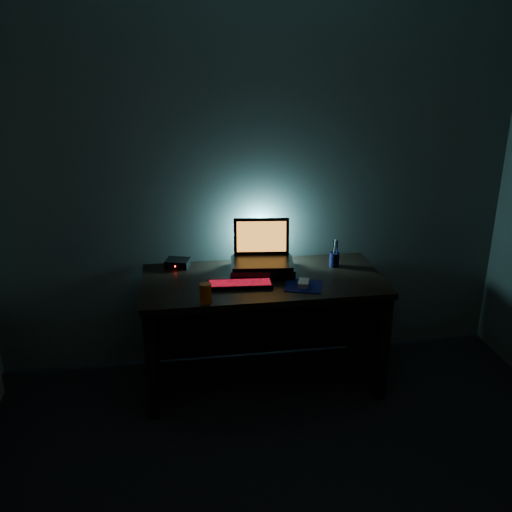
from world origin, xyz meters
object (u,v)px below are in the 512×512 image
(laptop, at_px, (262,252))
(router, at_px, (178,263))
(juice_glass, at_px, (206,293))
(mouse, at_px, (304,283))
(pen_cup, at_px, (334,259))
(keyboard, at_px, (240,284))

(laptop, bearing_deg, router, 173.67)
(juice_glass, xyz_separation_m, router, (-0.15, 0.57, -0.03))
(mouse, distance_m, pen_cup, 0.40)
(juice_glass, bearing_deg, laptop, 48.66)
(keyboard, relative_size, juice_glass, 3.49)
(pen_cup, bearing_deg, mouse, -133.24)
(juice_glass, distance_m, router, 0.59)
(pen_cup, height_order, router, pen_cup)
(keyboard, height_order, juice_glass, juice_glass)
(laptop, height_order, juice_glass, laptop)
(juice_glass, height_order, router, juice_glass)
(juice_glass, bearing_deg, router, 104.31)
(laptop, xyz_separation_m, router, (-0.54, 0.13, -0.10))
(router, bearing_deg, mouse, -13.74)
(laptop, distance_m, router, 0.56)
(juice_glass, bearing_deg, mouse, 12.94)
(laptop, height_order, keyboard, laptop)
(keyboard, distance_m, juice_glass, 0.30)
(keyboard, distance_m, mouse, 0.39)
(keyboard, xyz_separation_m, router, (-0.36, 0.37, 0.01))
(pen_cup, distance_m, router, 1.03)
(keyboard, relative_size, pen_cup, 4.29)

